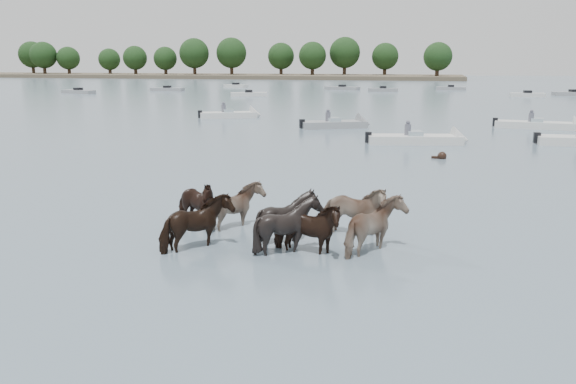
# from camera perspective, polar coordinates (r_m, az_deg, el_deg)

# --- Properties ---
(ground) EXTENTS (400.00, 400.00, 0.00)m
(ground) POSITION_cam_1_polar(r_m,az_deg,el_deg) (14.51, 2.88, -5.55)
(ground) COLOR slate
(ground) RESTS_ON ground
(shoreline) EXTENTS (160.00, 30.00, 1.00)m
(shoreline) POSITION_cam_1_polar(r_m,az_deg,el_deg) (178.98, -9.92, 11.29)
(shoreline) COLOR #4C4233
(shoreline) RESTS_ON ground
(pony_herd) EXTENTS (7.03, 3.73, 1.62)m
(pony_herd) POSITION_cam_1_polar(r_m,az_deg,el_deg) (14.78, -0.86, -2.90)
(pony_herd) COLOR black
(pony_herd) RESTS_ON ground
(swimming_pony) EXTENTS (0.72, 0.44, 0.44)m
(swimming_pony) POSITION_cam_1_polar(r_m,az_deg,el_deg) (28.76, 14.95, 3.43)
(swimming_pony) COLOR black
(swimming_pony) RESTS_ON ground
(motorboat_a) EXTENTS (5.23, 3.68, 1.92)m
(motorboat_a) POSITION_cam_1_polar(r_m,az_deg,el_deg) (41.32, 5.53, 6.70)
(motorboat_a) COLOR gray
(motorboat_a) RESTS_ON ground
(motorboat_b) EXTENTS (5.98, 2.78, 1.92)m
(motorboat_b) POSITION_cam_1_polar(r_m,az_deg,el_deg) (33.93, 13.75, 5.07)
(motorboat_b) COLOR silver
(motorboat_b) RESTS_ON ground
(motorboat_c) EXTENTS (6.21, 2.37, 1.92)m
(motorboat_c) POSITION_cam_1_polar(r_m,az_deg,el_deg) (44.21, 24.49, 6.01)
(motorboat_c) COLOR silver
(motorboat_c) RESTS_ON ground
(motorboat_f) EXTENTS (5.31, 3.65, 1.92)m
(motorboat_f) POSITION_cam_1_polar(r_m,az_deg,el_deg) (48.83, -5.07, 7.64)
(motorboat_f) COLOR silver
(motorboat_f) RESTS_ON ground
(distant_flotilla) EXTENTS (106.33, 28.79, 0.93)m
(distant_flotilla) POSITION_cam_1_polar(r_m,az_deg,el_deg) (89.36, 12.18, 9.74)
(distant_flotilla) COLOR gray
(distant_flotilla) RESTS_ON ground
(treeline) EXTENTS (151.57, 23.45, 11.72)m
(treeline) POSITION_cam_1_polar(r_m,az_deg,el_deg) (180.41, -10.46, 13.21)
(treeline) COLOR #382619
(treeline) RESTS_ON ground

